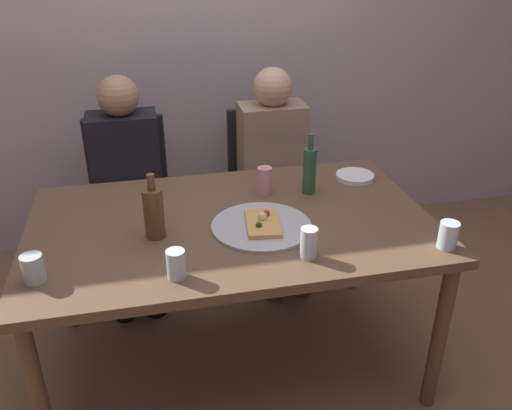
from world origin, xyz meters
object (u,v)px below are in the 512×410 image
at_px(beer_bottle, 154,212).
at_px(chair_right, 269,177).
at_px(pizza_slice_last, 263,222).
at_px(tumbler_far, 448,235).
at_px(short_glass, 33,268).
at_px(chair_left, 130,190).
at_px(plate_stack, 355,176).
at_px(dining_table, 232,235).
at_px(wine_glass, 176,264).
at_px(wine_bottle, 310,170).
at_px(guest_in_sweater, 127,180).
at_px(pizza_tray, 262,226).
at_px(soda_can, 264,180).
at_px(tumbler_near, 309,243).
at_px(guest_in_beanie, 276,167).

relative_size(beer_bottle, chair_right, 0.29).
bearing_deg(pizza_slice_last, tumbler_far, -25.03).
distance_m(short_glass, chair_left, 1.24).
bearing_deg(plate_stack, dining_table, -156.66).
distance_m(wine_glass, short_glass, 0.47).
bearing_deg(tumbler_far, wine_bottle, 122.00).
xyz_separation_m(pizza_slice_last, wine_bottle, (0.28, 0.27, 0.09)).
bearing_deg(plate_stack, guest_in_sweater, 156.81).
bearing_deg(wine_glass, pizza_tray, 37.18).
height_order(pizza_tray, beer_bottle, beer_bottle).
distance_m(soda_can, chair_left, 0.95).
bearing_deg(tumbler_near, chair_right, 82.55).
bearing_deg(short_glass, wine_bottle, 22.55).
relative_size(dining_table, pizza_slice_last, 6.93).
relative_size(wine_bottle, tumbler_near, 2.39).
relative_size(chair_left, guest_in_beanie, 0.77).
xyz_separation_m(wine_glass, chair_left, (-0.17, 1.25, -0.28)).
height_order(plate_stack, guest_in_sweater, guest_in_sweater).
bearing_deg(dining_table, chair_left, 115.33).
bearing_deg(soda_can, chair_right, 74.21).
distance_m(pizza_slice_last, plate_stack, 0.66).
relative_size(chair_left, guest_in_sweater, 0.77).
bearing_deg(wine_glass, plate_stack, 35.24).
distance_m(chair_left, guest_in_sweater, 0.20).
bearing_deg(beer_bottle, soda_can, 29.85).
height_order(pizza_tray, tumbler_far, tumbler_far).
bearing_deg(pizza_tray, pizza_slice_last, -41.39).
height_order(tumbler_far, soda_can, soda_can).
bearing_deg(wine_bottle, wine_glass, -139.82).
bearing_deg(dining_table, pizza_tray, -39.04).
distance_m(plate_stack, chair_right, 0.71).
relative_size(soda_can, chair_left, 0.14).
height_order(beer_bottle, wine_glass, beer_bottle).
bearing_deg(tumbler_near, beer_bottle, 152.86).
height_order(pizza_slice_last, wine_glass, wine_glass).
bearing_deg(soda_can, beer_bottle, -150.15).
bearing_deg(tumbler_near, pizza_tray, 114.82).
distance_m(guest_in_sweater, guest_in_beanie, 0.80).
height_order(soda_can, chair_left, chair_left).
height_order(tumbler_near, guest_in_beanie, guest_in_beanie).
xyz_separation_m(soda_can, guest_in_beanie, (0.19, 0.52, -0.17)).
distance_m(dining_table, guest_in_sweater, 0.85).
height_order(dining_table, wine_bottle, wine_bottle).
relative_size(pizza_tray, guest_in_sweater, 0.34).
relative_size(pizza_slice_last, tumbler_near, 2.03).
distance_m(short_glass, chair_right, 1.63).
xyz_separation_m(guest_in_sweater, guest_in_beanie, (0.80, 0.00, 0.00)).
bearing_deg(plate_stack, soda_can, -172.85).
height_order(pizza_tray, plate_stack, plate_stack).
bearing_deg(beer_bottle, pizza_tray, -3.13).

